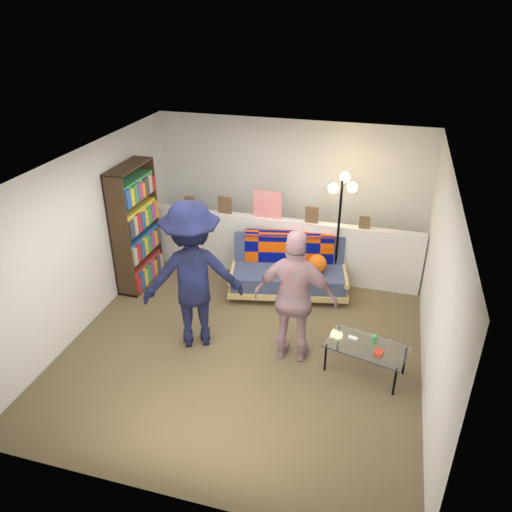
{
  "coord_description": "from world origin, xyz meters",
  "views": [
    {
      "loc": [
        1.57,
        -5.22,
        4.12
      ],
      "look_at": [
        0.0,
        0.4,
        1.05
      ],
      "focal_mm": 35.0,
      "sensor_mm": 36.0,
      "label": 1
    }
  ],
  "objects_px": {
    "futon_sofa": "(290,271)",
    "person_right": "(295,298)",
    "floor_lamp": "(341,209)",
    "person_left": "(193,276)",
    "bookshelf": "(136,231)",
    "coffee_table": "(367,348)"
  },
  "relations": [
    {
      "from": "coffee_table",
      "to": "floor_lamp",
      "type": "relative_size",
      "value": 0.57
    },
    {
      "from": "futon_sofa",
      "to": "bookshelf",
      "type": "distance_m",
      "value": 2.44
    },
    {
      "from": "floor_lamp",
      "to": "person_right",
      "type": "bearing_deg",
      "value": -98.49
    },
    {
      "from": "bookshelf",
      "to": "coffee_table",
      "type": "relative_size",
      "value": 1.84
    },
    {
      "from": "bookshelf",
      "to": "person_left",
      "type": "distance_m",
      "value": 1.87
    },
    {
      "from": "person_left",
      "to": "person_right",
      "type": "height_order",
      "value": "person_left"
    },
    {
      "from": "coffee_table",
      "to": "person_left",
      "type": "relative_size",
      "value": 0.53
    },
    {
      "from": "futon_sofa",
      "to": "floor_lamp",
      "type": "bearing_deg",
      "value": 26.92
    },
    {
      "from": "futon_sofa",
      "to": "person_left",
      "type": "distance_m",
      "value": 1.92
    },
    {
      "from": "bookshelf",
      "to": "person_right",
      "type": "height_order",
      "value": "bookshelf"
    },
    {
      "from": "bookshelf",
      "to": "floor_lamp",
      "type": "bearing_deg",
      "value": 12.84
    },
    {
      "from": "coffee_table",
      "to": "person_right",
      "type": "relative_size",
      "value": 0.6
    },
    {
      "from": "futon_sofa",
      "to": "person_right",
      "type": "height_order",
      "value": "person_right"
    },
    {
      "from": "futon_sofa",
      "to": "person_right",
      "type": "xyz_separation_m",
      "value": [
        0.39,
        -1.54,
        0.52
      ]
    },
    {
      "from": "floor_lamp",
      "to": "person_right",
      "type": "relative_size",
      "value": 1.06
    },
    {
      "from": "bookshelf",
      "to": "person_left",
      "type": "xyz_separation_m",
      "value": [
        1.43,
        -1.21,
        0.09
      ]
    },
    {
      "from": "bookshelf",
      "to": "coffee_table",
      "type": "distance_m",
      "value": 3.89
    },
    {
      "from": "futon_sofa",
      "to": "person_left",
      "type": "bearing_deg",
      "value": -120.73
    },
    {
      "from": "futon_sofa",
      "to": "bookshelf",
      "type": "bearing_deg",
      "value": -171.56
    },
    {
      "from": "person_right",
      "to": "floor_lamp",
      "type": "bearing_deg",
      "value": -98.21
    },
    {
      "from": "person_right",
      "to": "futon_sofa",
      "type": "bearing_deg",
      "value": -75.59
    },
    {
      "from": "futon_sofa",
      "to": "person_right",
      "type": "bearing_deg",
      "value": -75.87
    }
  ]
}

